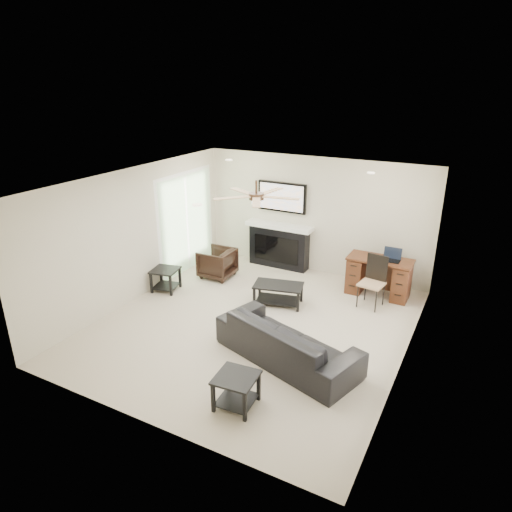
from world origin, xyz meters
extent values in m
plane|color=beige|center=(0.00, 0.00, 0.00)|extent=(5.50, 5.50, 0.00)
cube|color=white|center=(0.00, 0.00, 2.50)|extent=(5.00, 5.50, 0.04)
cube|color=beige|center=(0.00, 2.75, 1.25)|extent=(5.00, 0.04, 2.50)
cube|color=beige|center=(0.00, -2.75, 1.25)|extent=(5.00, 0.04, 2.50)
cube|color=beige|center=(-2.50, 0.00, 1.25)|extent=(0.04, 5.50, 2.50)
cube|color=beige|center=(2.50, 0.00, 1.25)|extent=(0.04, 5.50, 2.50)
cube|color=white|center=(2.45, 0.10, 1.23)|extent=(0.04, 5.10, 2.40)
cube|color=#93BC89|center=(-2.46, 1.55, 1.05)|extent=(0.04, 1.80, 2.10)
cylinder|color=#382619|center=(0.00, 0.10, 2.25)|extent=(1.40, 1.40, 0.30)
imported|color=black|center=(0.94, -0.70, 0.33)|extent=(2.42, 1.52, 0.66)
imported|color=black|center=(-1.66, 1.45, 0.31)|extent=(0.70, 0.68, 0.62)
cube|color=black|center=(0.04, 0.90, 0.20)|extent=(0.99, 0.70, 0.40)
cube|color=black|center=(0.79, -1.95, 0.23)|extent=(0.56, 0.56, 0.45)
cube|color=black|center=(-2.21, 0.40, 0.23)|extent=(0.59, 0.59, 0.45)
cube|color=black|center=(-0.75, 2.58, 0.95)|extent=(1.52, 0.34, 1.91)
cube|color=#3C220F|center=(1.59, 2.17, 0.38)|extent=(1.22, 0.56, 0.76)
cube|color=black|center=(1.59, 1.62, 0.48)|extent=(0.48, 0.50, 0.97)
cube|color=black|center=(1.79, 2.15, 0.88)|extent=(0.33, 0.24, 0.23)
camera|label=1|loc=(3.28, -6.10, 3.98)|focal=32.00mm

